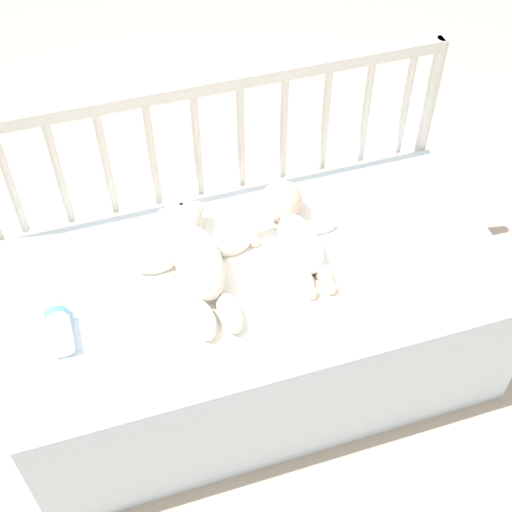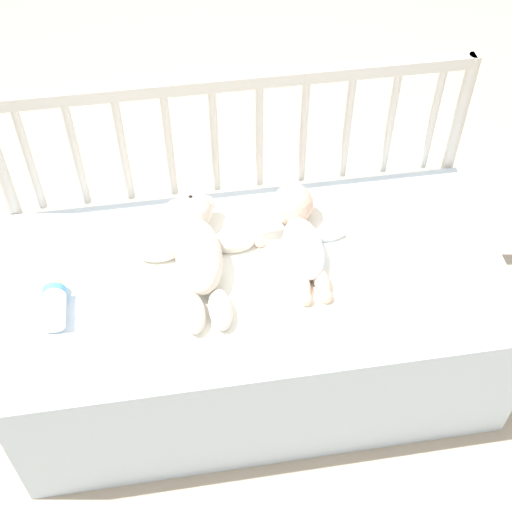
# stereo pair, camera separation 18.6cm
# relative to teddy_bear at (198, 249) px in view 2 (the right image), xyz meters

# --- Properties ---
(ground_plane) EXTENTS (12.00, 12.00, 0.00)m
(ground_plane) POSITION_rel_teddy_bear_xyz_m (0.15, -0.07, -0.49)
(ground_plane) COLOR tan
(crib_mattress) EXTENTS (1.35, 0.66, 0.44)m
(crib_mattress) POSITION_rel_teddy_bear_xyz_m (0.15, -0.07, -0.27)
(crib_mattress) COLOR silver
(crib_mattress) RESTS_ON ground_plane
(crib_rail) EXTENTS (1.35, 0.04, 0.82)m
(crib_rail) POSITION_rel_teddy_bear_xyz_m (0.15, 0.29, 0.10)
(crib_rail) COLOR beige
(crib_rail) RESTS_ON ground_plane
(blanket) EXTENTS (0.78, 0.52, 0.01)m
(blanket) POSITION_rel_teddy_bear_xyz_m (0.13, -0.03, -0.05)
(blanket) COLOR white
(blanket) RESTS_ON crib_mattress
(teddy_bear) EXTENTS (0.32, 0.45, 0.12)m
(teddy_bear) POSITION_rel_teddy_bear_xyz_m (0.00, 0.00, 0.00)
(teddy_bear) COLOR silver
(teddy_bear) RESTS_ON crib_mattress
(baby) EXTENTS (0.26, 0.39, 0.12)m
(baby) POSITION_rel_teddy_bear_xyz_m (0.28, 0.02, -0.01)
(baby) COLOR white
(baby) RESTS_ON crib_mattress
(baby_bottle) EXTENTS (0.06, 0.15, 0.06)m
(baby_bottle) POSITION_rel_teddy_bear_xyz_m (-0.38, -0.11, -0.02)
(baby_bottle) COLOR white
(baby_bottle) RESTS_ON crib_mattress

